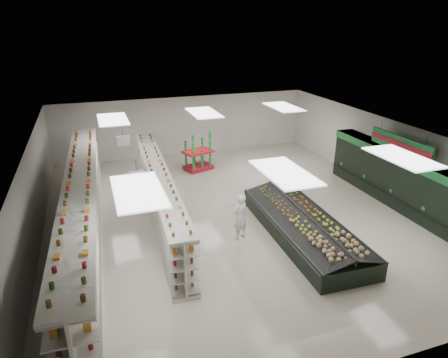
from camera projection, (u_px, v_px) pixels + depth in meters
name	position (u px, v px, depth m)	size (l,w,h in m)	color
floor	(234.00, 213.00, 15.69)	(16.00, 16.00, 0.00)	beige
ceiling	(234.00, 134.00, 14.50)	(14.00, 16.00, 0.02)	white
wall_back	(184.00, 126.00, 22.12)	(14.00, 0.02, 3.20)	silver
wall_front	(371.00, 311.00, 8.07)	(14.00, 0.02, 3.20)	silver
wall_left	(33.00, 200.00, 12.99)	(0.02, 16.00, 3.20)	silver
wall_right	(386.00, 156.00, 17.20)	(0.02, 16.00, 3.20)	silver
produce_wall_case	(401.00, 177.00, 15.88)	(0.93, 8.00, 2.20)	black
aisle_sign_near	(137.00, 177.00, 11.77)	(0.52, 0.06, 0.75)	white
aisle_sign_far	(123.00, 141.00, 15.28)	(0.52, 0.06, 0.75)	white
hortifruti_banner	(401.00, 144.00, 15.27)	(0.12, 3.20, 0.95)	#1E7033
gondola_left	(84.00, 215.00, 13.20)	(1.53, 13.40, 2.32)	silver
gondola_center	(160.00, 195.00, 15.21)	(1.33, 10.64, 1.84)	silver
produce_island	(303.00, 225.00, 13.87)	(2.43, 6.24, 0.92)	black
soda_endcap	(198.00, 153.00, 19.95)	(1.63, 1.35, 1.79)	#A81324
shopper_main	(240.00, 217.00, 13.59)	(0.61, 0.40, 1.66)	white
shopper_background	(151.00, 180.00, 16.55)	(0.88, 0.54, 1.81)	tan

